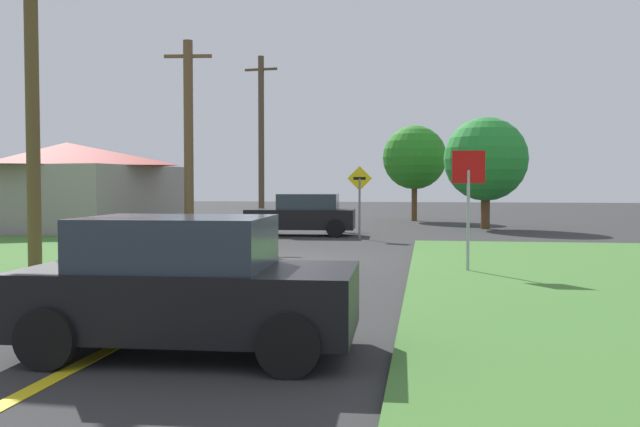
# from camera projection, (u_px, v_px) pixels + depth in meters

# --- Properties ---
(ground_plane) EXTENTS (120.00, 120.00, 0.00)m
(ground_plane) POSITION_uv_depth(u_px,v_px,m) (281.00, 260.00, 18.38)
(ground_plane) COLOR #2E2E2E
(lane_stripe_center) EXTENTS (0.20, 14.00, 0.01)m
(lane_stripe_center) POSITION_uv_depth(u_px,v_px,m) (171.00, 317.00, 10.47)
(lane_stripe_center) COLOR yellow
(lane_stripe_center) RESTS_ON ground
(stop_sign) EXTENTS (0.72, 0.07, 2.75)m
(stop_sign) POSITION_uv_depth(u_px,v_px,m) (468.00, 188.00, 15.51)
(stop_sign) COLOR #9EA0A8
(stop_sign) RESTS_ON ground
(car_behind_on_main_road) EXTENTS (3.95, 2.18, 1.62)m
(car_behind_on_main_road) POSITION_uv_depth(u_px,v_px,m) (187.00, 286.00, 8.27)
(car_behind_on_main_road) COLOR black
(car_behind_on_main_road) RESTS_ON ground
(car_approaching_junction) EXTENTS (4.27, 2.10, 1.62)m
(car_approaching_junction) POSITION_uv_depth(u_px,v_px,m) (303.00, 215.00, 27.16)
(car_approaching_junction) COLOR black
(car_approaching_junction) RESTS_ON ground
(utility_pole_near) EXTENTS (1.80, 0.30, 9.11)m
(utility_pole_near) POSITION_uv_depth(u_px,v_px,m) (32.00, 62.00, 15.21)
(utility_pole_near) COLOR brown
(utility_pole_near) RESTS_ON ground
(utility_pole_mid) EXTENTS (1.80, 0.36, 7.40)m
(utility_pole_mid) POSITION_uv_depth(u_px,v_px,m) (189.00, 137.00, 26.30)
(utility_pole_mid) COLOR brown
(utility_pole_mid) RESTS_ON ground
(utility_pole_far) EXTENTS (1.80, 0.35, 8.81)m
(utility_pole_far) POSITION_uv_depth(u_px,v_px,m) (261.00, 137.00, 37.26)
(utility_pole_far) COLOR brown
(utility_pole_far) RESTS_ON ground
(direction_sign) EXTENTS (0.90, 0.10, 2.66)m
(direction_sign) POSITION_uv_depth(u_px,v_px,m) (360.00, 194.00, 25.53)
(direction_sign) COLOR slate
(direction_sign) RESTS_ON ground
(oak_tree_left) EXTENTS (3.73, 3.73, 4.98)m
(oak_tree_left) POSITION_uv_depth(u_px,v_px,m) (486.00, 159.00, 31.11)
(oak_tree_left) COLOR brown
(oak_tree_left) RESTS_ON ground
(pine_tree_center) EXTENTS (3.46, 3.46, 5.18)m
(pine_tree_center) POSITION_uv_depth(u_px,v_px,m) (415.00, 158.00, 37.87)
(pine_tree_center) COLOR brown
(pine_tree_center) RESTS_ON ground
(barn) EXTENTS (8.68, 7.73, 3.76)m
(barn) POSITION_uv_depth(u_px,v_px,m) (67.00, 187.00, 29.54)
(barn) COLOR gray
(barn) RESTS_ON ground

